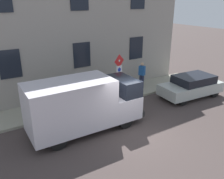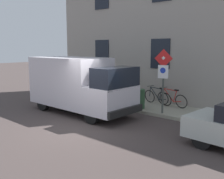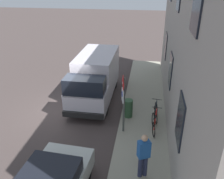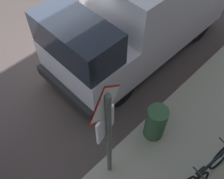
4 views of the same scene
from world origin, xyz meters
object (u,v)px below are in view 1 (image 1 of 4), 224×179
(bicycle_red, at_px, (102,87))
(bicycle_black, at_px, (91,90))
(sign_post_stacked, at_px, (119,71))
(litter_bin, at_px, (99,96))
(parked_hatchback, at_px, (191,86))
(pedestrian, at_px, (142,74))
(delivery_van, at_px, (83,104))

(bicycle_red, bearing_deg, bicycle_black, 6.35)
(sign_post_stacked, distance_m, litter_bin, 1.84)
(bicycle_red, bearing_deg, sign_post_stacked, 109.95)
(parked_hatchback, xyz_separation_m, litter_bin, (1.90, 5.55, -0.14))
(pedestrian, height_order, litter_bin, pedestrian)
(sign_post_stacked, height_order, bicycle_red, sign_post_stacked)
(sign_post_stacked, distance_m, pedestrian, 2.82)
(parked_hatchback, distance_m, bicycle_black, 6.30)
(sign_post_stacked, relative_size, pedestrian, 1.53)
(sign_post_stacked, xyz_separation_m, parked_hatchback, (-1.77, -4.28, -1.17))
(bicycle_red, distance_m, pedestrian, 2.95)
(sign_post_stacked, xyz_separation_m, pedestrian, (0.98, -2.51, -0.84))
(parked_hatchback, bearing_deg, pedestrian, -53.61)
(sign_post_stacked, distance_m, bicycle_black, 2.31)
(sign_post_stacked, distance_m, bicycle_red, 2.03)
(sign_post_stacked, bearing_deg, bicycle_red, 13.58)
(delivery_van, bearing_deg, parked_hatchback, 1.44)
(delivery_van, height_order, litter_bin, delivery_van)
(bicycle_black, bearing_deg, delivery_van, 66.42)
(litter_bin, bearing_deg, bicycle_black, -5.61)
(delivery_van, distance_m, pedestrian, 6.42)
(delivery_van, relative_size, litter_bin, 5.94)
(delivery_van, xyz_separation_m, bicycle_black, (3.34, -2.07, -0.82))
(parked_hatchback, bearing_deg, bicycle_red, -31.05)
(delivery_van, height_order, pedestrian, delivery_van)
(bicycle_red, xyz_separation_m, litter_bin, (-1.29, 0.93, 0.08))
(pedestrian, distance_m, litter_bin, 3.91)
(parked_hatchback, height_order, bicycle_black, parked_hatchback)
(pedestrian, xyz_separation_m, litter_bin, (-0.84, 3.78, -0.48))
(pedestrian, bearing_deg, parked_hatchback, -82.51)
(bicycle_black, relative_size, litter_bin, 1.91)
(parked_hatchback, xyz_separation_m, bicycle_black, (3.20, 5.42, -0.22))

